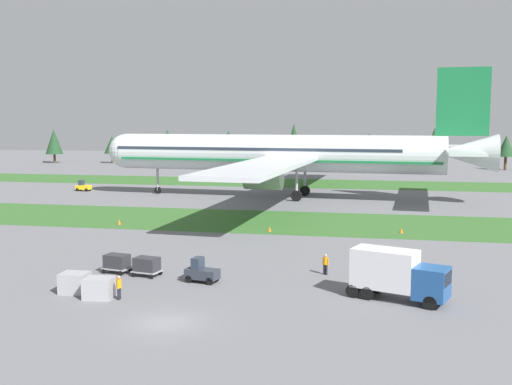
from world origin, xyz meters
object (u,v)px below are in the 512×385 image
(taxiway_marker_0, at_px, (401,230))
(cargo_dolly_second, at_px, (117,262))
(baggage_tug, at_px, (201,272))
(taxiway_marker_2, at_px, (269,229))
(cargo_dolly_lead, at_px, (147,265))
(uld_container_1, at_px, (99,288))
(uld_container_0, at_px, (75,283))
(catering_truck, at_px, (397,273))
(ground_crew_marshaller, at_px, (325,263))
(pushback_tractor, at_px, (83,187))
(ground_crew_loader, at_px, (119,287))
(airliner, at_px, (289,153))
(taxiway_marker_1, at_px, (119,222))

(taxiway_marker_0, bearing_deg, cargo_dolly_second, -136.13)
(cargo_dolly_second, relative_size, taxiway_marker_0, 4.41)
(baggage_tug, height_order, taxiway_marker_2, baggage_tug)
(cargo_dolly_lead, relative_size, uld_container_1, 1.22)
(uld_container_1, xyz_separation_m, taxiway_marker_2, (7.48, 28.42, -0.48))
(cargo_dolly_lead, bearing_deg, uld_container_0, -20.11)
(taxiway_marker_2, bearing_deg, uld_container_0, -109.70)
(cargo_dolly_second, relative_size, catering_truck, 0.33)
(catering_truck, height_order, uld_container_1, catering_truck)
(ground_crew_marshaller, bearing_deg, pushback_tractor, 163.23)
(ground_crew_marshaller, relative_size, taxiway_marker_0, 3.14)
(cargo_dolly_second, relative_size, taxiway_marker_2, 4.47)
(ground_crew_loader, distance_m, taxiway_marker_2, 29.04)
(uld_container_0, xyz_separation_m, uld_container_1, (2.36, -0.93, -0.01))
(catering_truck, xyz_separation_m, uld_container_1, (-20.97, -3.66, -1.20))
(catering_truck, height_order, ground_crew_marshaller, catering_truck)
(catering_truck, relative_size, taxiway_marker_2, 13.39)
(catering_truck, bearing_deg, cargo_dolly_second, -78.88)
(uld_container_0, bearing_deg, ground_crew_loader, -13.42)
(uld_container_1, bearing_deg, taxiway_marker_0, 53.64)
(airliner, xyz_separation_m, taxiway_marker_0, (16.99, -28.36, -7.09))
(catering_truck, distance_m, uld_container_0, 23.51)
(taxiway_marker_0, bearing_deg, uld_container_1, -126.36)
(baggage_tug, relative_size, catering_truck, 0.38)
(uld_container_1, bearing_deg, pushback_tractor, 117.81)
(baggage_tug, height_order, ground_crew_marshaller, baggage_tug)
(cargo_dolly_lead, relative_size, taxiway_marker_1, 3.85)
(ground_crew_loader, height_order, uld_container_1, ground_crew_loader)
(uld_container_1, bearing_deg, taxiway_marker_2, 75.24)
(uld_container_0, xyz_separation_m, taxiway_marker_2, (9.84, 27.48, -0.49))
(baggage_tug, distance_m, cargo_dolly_lead, 5.03)
(airliner, height_order, uld_container_0, airliner)
(airliner, bearing_deg, ground_crew_marshaller, -164.38)
(taxiway_marker_0, xyz_separation_m, taxiway_marker_2, (-14.86, -1.93, -0.00))
(airliner, height_order, uld_container_1, airliner)
(ground_crew_loader, relative_size, uld_container_1, 0.87)
(cargo_dolly_second, distance_m, uld_container_1, 7.38)
(uld_container_0, distance_m, taxiway_marker_1, 29.92)
(catering_truck, height_order, taxiway_marker_1, catering_truck)
(taxiway_marker_1, bearing_deg, pushback_tractor, 123.29)
(catering_truck, bearing_deg, airliner, -144.31)
(taxiway_marker_0, xyz_separation_m, taxiway_marker_1, (-33.75, -0.90, 0.04))
(pushback_tractor, bearing_deg, ground_crew_loader, 32.90)
(baggage_tug, height_order, pushback_tractor, same)
(baggage_tug, bearing_deg, ground_crew_loader, -27.27)
(baggage_tug, bearing_deg, cargo_dolly_lead, -90.00)
(cargo_dolly_second, bearing_deg, cargo_dolly_lead, 90.00)
(baggage_tug, relative_size, ground_crew_loader, 1.61)
(baggage_tug, distance_m, cargo_dolly_second, 7.93)
(ground_crew_marshaller, bearing_deg, uld_container_0, -122.93)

